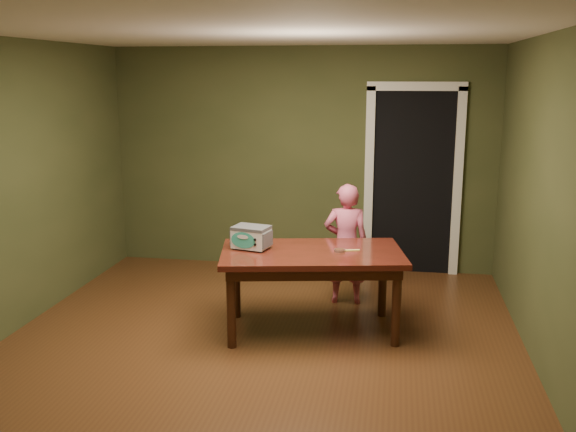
% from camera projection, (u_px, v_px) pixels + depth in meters
% --- Properties ---
extents(floor, '(5.00, 5.00, 0.00)m').
position_uv_depth(floor, '(257.00, 351.00, 5.41)').
color(floor, '#553018').
rests_on(floor, ground).
extents(room_shell, '(4.52, 5.02, 2.61)m').
position_uv_depth(room_shell, '(255.00, 149.00, 5.04)').
color(room_shell, '#454927').
rests_on(room_shell, ground).
extents(doorway, '(1.10, 0.66, 2.25)m').
position_uv_depth(doorway, '(412.00, 179.00, 7.65)').
color(doorway, black).
rests_on(doorway, ground).
extents(dining_table, '(1.74, 1.19, 0.75)m').
position_uv_depth(dining_table, '(312.00, 262.00, 5.70)').
color(dining_table, '#3E160E').
rests_on(dining_table, floor).
extents(toy_oven, '(0.37, 0.29, 0.21)m').
position_uv_depth(toy_oven, '(251.00, 237.00, 5.73)').
color(toy_oven, '#4C4F54').
rests_on(toy_oven, dining_table).
extents(baking_pan, '(0.10, 0.10, 0.02)m').
position_uv_depth(baking_pan, '(340.00, 250.00, 5.66)').
color(baking_pan, silver).
rests_on(baking_pan, dining_table).
extents(spatula, '(0.18, 0.07, 0.01)m').
position_uv_depth(spatula, '(350.00, 250.00, 5.69)').
color(spatula, '#FFF46E').
rests_on(spatula, dining_table).
extents(child, '(0.47, 0.34, 1.23)m').
position_uv_depth(child, '(346.00, 244.00, 6.44)').
color(child, '#DE5B7F').
rests_on(child, floor).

